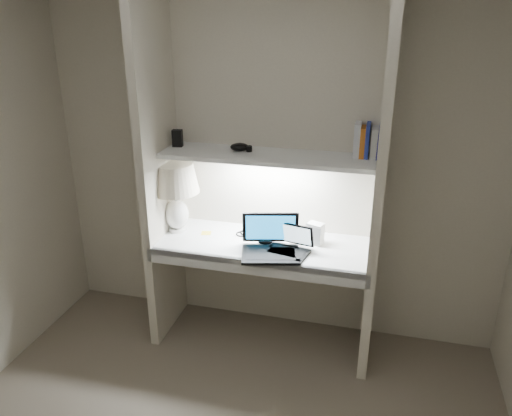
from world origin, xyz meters
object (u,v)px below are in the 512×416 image
(speaker, at_px, (315,233))
(laptop_netbook, at_px, (289,246))
(laptop_main, at_px, (271,244))
(table_lamp, at_px, (175,186))
(book_row, at_px, (370,141))

(speaker, bearing_deg, laptop_netbook, -110.90)
(laptop_main, bearing_deg, laptop_netbook, 4.45)
(table_lamp, bearing_deg, laptop_netbook, -8.87)
(table_lamp, bearing_deg, laptop_main, -13.21)
(table_lamp, height_order, speaker, table_lamp)
(laptop_main, bearing_deg, table_lamp, 152.91)
(table_lamp, bearing_deg, speaker, 1.99)
(book_row, bearing_deg, speaker, -159.21)
(table_lamp, xyz_separation_m, laptop_main, (0.72, -0.17, -0.28))
(laptop_netbook, height_order, speaker, laptop_netbook)
(table_lamp, relative_size, speaker, 3.39)
(table_lamp, distance_m, laptop_main, 0.79)
(laptop_main, xyz_separation_m, laptop_netbook, (0.12, 0.04, -0.02))
(table_lamp, xyz_separation_m, laptop_netbook, (0.84, -0.13, -0.29))
(laptop_main, height_order, laptop_netbook, laptop_main)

